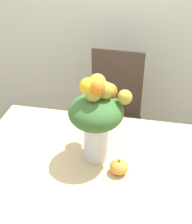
# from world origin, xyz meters

# --- Properties ---
(dining_table) EXTENTS (1.25, 0.95, 0.75)m
(dining_table) POSITION_xyz_m (0.00, 0.00, 0.65)
(dining_table) COLOR #D1B284
(dining_table) RESTS_ON ground_plane
(flower_vase) EXTENTS (0.31, 0.35, 0.48)m
(flower_vase) POSITION_xyz_m (0.05, 0.07, 1.01)
(flower_vase) COLOR silver
(flower_vase) RESTS_ON dining_table
(pumpkin) EXTENTS (0.09, 0.09, 0.09)m
(pumpkin) POSITION_xyz_m (0.18, -0.04, 0.79)
(pumpkin) COLOR gold
(pumpkin) RESTS_ON dining_table
(dining_chair_near_window) EXTENTS (0.44, 0.44, 1.02)m
(dining_chair_near_window) POSITION_xyz_m (0.03, 0.81, 0.52)
(dining_chair_near_window) COLOR #47382D
(dining_chair_near_window) RESTS_ON ground_plane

